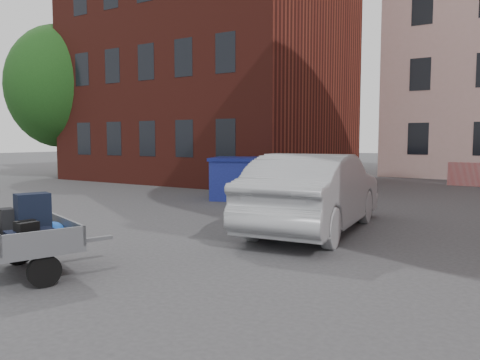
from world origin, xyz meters
The scene contains 7 objects.
ground centered at (0.00, 0.00, 0.00)m, with size 120.00×120.00×0.00m, color #38383A.
building_brick centered at (-9.00, 13.00, 7.00)m, with size 12.00×10.00×14.00m, color #591E16.
far_building centered at (-20.00, 22.00, 4.00)m, with size 6.00×6.00×8.00m, color maroon.
tree centered at (-16.00, 9.00, 5.17)m, with size 5.28×5.28×8.30m.
trailer centered at (-1.25, -2.77, 0.61)m, with size 1.88×1.98×1.20m.
dumpster centered at (-2.56, 6.50, 0.69)m, with size 3.68×2.77×1.38m.
silver_car centered at (0.96, 2.54, 0.83)m, with size 1.77×5.07×1.67m, color #9FA1A6.
Camera 1 is at (4.88, -6.81, 1.98)m, focal length 35.00 mm.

